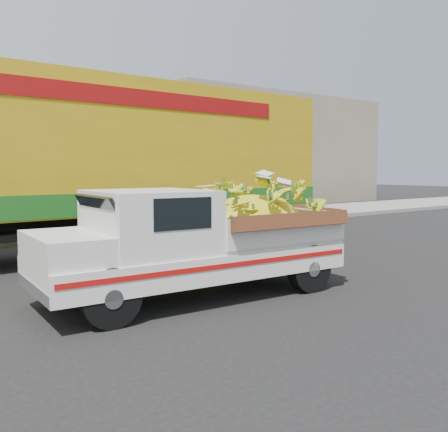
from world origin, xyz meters
TOP-DOWN VIEW (x-y plane):
  - ground at (0.00, 0.00)m, footprint 100.00×100.00m
  - curb at (0.00, 6.40)m, footprint 60.00×0.25m
  - sidewalk at (0.00, 8.50)m, footprint 60.00×4.00m
  - building_right at (14.00, 15.40)m, footprint 14.00×6.00m
  - pickup_truck at (-0.96, -0.52)m, footprint 4.68×1.96m
  - semi_trailer at (-1.03, 3.95)m, footprint 12.03×2.89m

SIDE VIEW (x-z plane):
  - ground at x=0.00m, z-range 0.00..0.00m
  - sidewalk at x=0.00m, z-range 0.00..0.14m
  - curb at x=0.00m, z-range 0.00..0.15m
  - pickup_truck at x=-0.96m, z-range 0.06..1.67m
  - semi_trailer at x=-1.03m, z-range 0.22..4.02m
  - building_right at x=14.00m, z-range 0.00..6.00m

